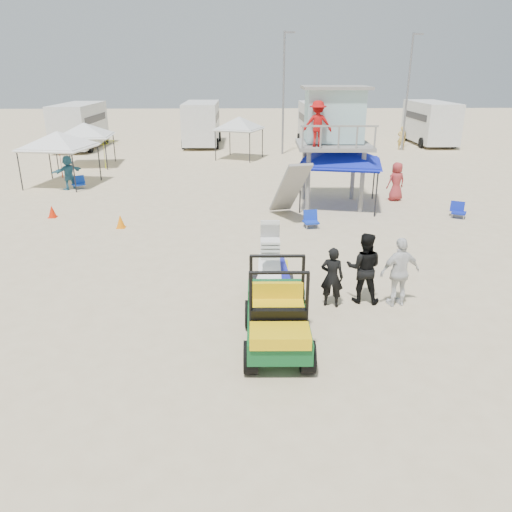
{
  "coord_description": "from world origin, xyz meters",
  "views": [
    {
      "loc": [
        0.2,
        -8.63,
        5.68
      ],
      "look_at": [
        0.5,
        3.0,
        1.3
      ],
      "focal_mm": 35.0,
      "sensor_mm": 36.0,
      "label": 1
    }
  ],
  "objects_px": {
    "surf_trailer": "(271,274)",
    "canopy_blue": "(341,147)",
    "utility_cart": "(277,311)",
    "lifeguard_tower": "(332,120)",
    "man_left": "(332,277)"
  },
  "relations": [
    {
      "from": "man_left",
      "to": "canopy_blue",
      "type": "relative_size",
      "value": 0.41
    },
    {
      "from": "surf_trailer",
      "to": "canopy_blue",
      "type": "distance_m",
      "value": 10.38
    },
    {
      "from": "surf_trailer",
      "to": "canopy_blue",
      "type": "height_order",
      "value": "canopy_blue"
    },
    {
      "from": "utility_cart",
      "to": "lifeguard_tower",
      "type": "bearing_deg",
      "value": 75.78
    },
    {
      "from": "canopy_blue",
      "to": "utility_cart",
      "type": "bearing_deg",
      "value": -106.34
    },
    {
      "from": "utility_cart",
      "to": "canopy_blue",
      "type": "bearing_deg",
      "value": 73.66
    },
    {
      "from": "utility_cart",
      "to": "lifeguard_tower",
      "type": "relative_size",
      "value": 0.53
    },
    {
      "from": "man_left",
      "to": "canopy_blue",
      "type": "height_order",
      "value": "canopy_blue"
    },
    {
      "from": "surf_trailer",
      "to": "lifeguard_tower",
      "type": "bearing_deg",
      "value": 72.61
    },
    {
      "from": "surf_trailer",
      "to": "man_left",
      "type": "distance_m",
      "value": 1.55
    },
    {
      "from": "surf_trailer",
      "to": "man_left",
      "type": "xyz_separation_m",
      "value": [
        1.52,
        -0.3,
        0.02
      ]
    },
    {
      "from": "surf_trailer",
      "to": "man_left",
      "type": "bearing_deg",
      "value": -11.19
    },
    {
      "from": "lifeguard_tower",
      "to": "canopy_blue",
      "type": "distance_m",
      "value": 1.21
    },
    {
      "from": "surf_trailer",
      "to": "canopy_blue",
      "type": "bearing_deg",
      "value": 70.02
    },
    {
      "from": "utility_cart",
      "to": "surf_trailer",
      "type": "height_order",
      "value": "utility_cart"
    }
  ]
}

